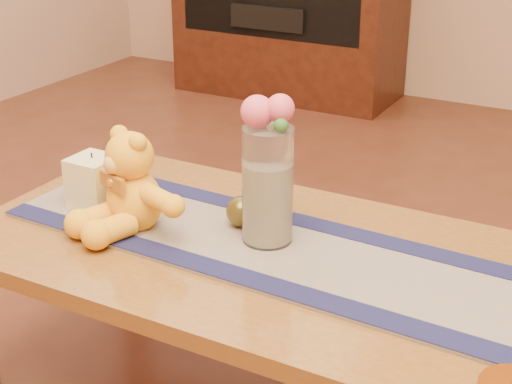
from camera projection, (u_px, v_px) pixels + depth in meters
The scene contains 17 objects.
coffee_table_top at pixel (276, 260), 1.68m from camera, with size 1.40×0.70×0.04m, color brown.
table_leg_bl at pixel (128, 235), 2.28m from camera, with size 0.07×0.07×0.41m, color brown.
persian_runner at pixel (260, 245), 1.69m from camera, with size 1.20×0.35×0.01m, color #1E1A4A.
runner_border_near at pixel (224, 271), 1.57m from camera, with size 1.20×0.06×0.00m, color #161844.
runner_border_far at pixel (292, 218), 1.80m from camera, with size 1.20×0.06×0.00m, color #161844.
teddy_bear at pixel (133, 181), 1.73m from camera, with size 0.32×0.26×0.22m, color yellow, non-canonical shape.
pillar_candle at pixel (94, 182), 1.85m from camera, with size 0.10×0.10×0.12m, color #F0E9B1.
candle_wick at pixel (92, 155), 1.82m from camera, with size 0.00×0.00×0.01m, color black.
glass_vase at pixel (268, 186), 1.65m from camera, with size 0.11×0.11×0.26m, color silver.
potpourri_fill at pixel (268, 202), 1.66m from camera, with size 0.09×0.09×0.18m, color beige.
rose_left at pixel (257, 112), 1.58m from camera, with size 0.07×0.07×0.07m, color #ED5375.
rose_right at pixel (280, 108), 1.57m from camera, with size 0.06×0.06×0.06m, color #ED5375.
blue_flower_back at pixel (280, 111), 1.61m from camera, with size 0.04×0.04×0.04m, color #4E69A9.
blue_flower_side at pixel (260, 114), 1.62m from camera, with size 0.04×0.04×0.04m, color #4E69A9.
leaf_sprig at pixel (281, 125), 1.56m from camera, with size 0.03×0.03×0.03m, color #33662D.
bronze_ball at pixel (242, 211), 1.75m from camera, with size 0.07×0.07×0.07m, color #52471B.
stereo_lower at pixel (278, 14), 4.08m from camera, with size 0.42×0.28×0.12m, color black.
Camera 1 is at (0.67, -1.32, 1.24)m, focal length 54.13 mm.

